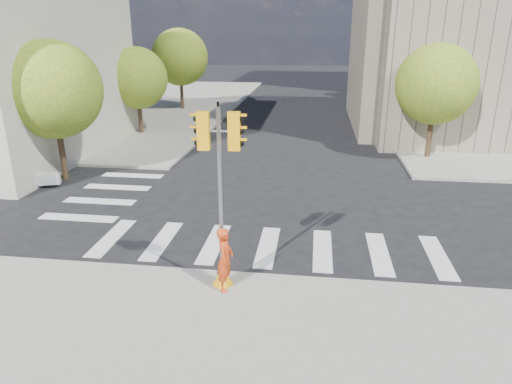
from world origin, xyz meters
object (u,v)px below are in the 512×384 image
lamp_near (430,68)px  traffic_signal (221,212)px  photographer (225,259)px  lamp_far (394,56)px

lamp_near → traffic_signal: (-9.04, -18.72, -2.30)m
lamp_near → photographer: size_ratio=4.56×
traffic_signal → lamp_near: bearing=60.6°
traffic_signal → photographer: size_ratio=2.80×
lamp_near → photographer: bearing=-115.2°
lamp_far → traffic_signal: bearing=-105.5°
lamp_far → photographer: (-8.92, -32.94, -3.54)m
lamp_near → traffic_signal: 20.92m
traffic_signal → lamp_far: bearing=71.0°
lamp_far → lamp_near: bearing=-90.0°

